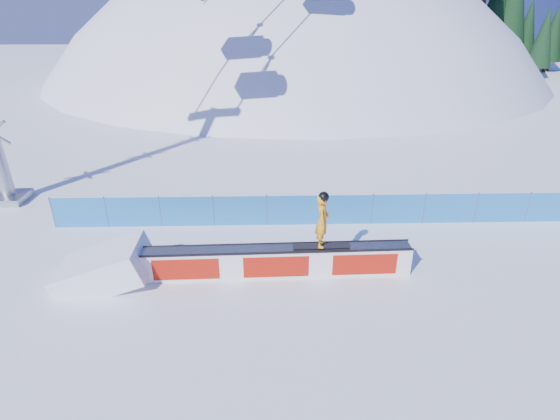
{
  "coord_description": "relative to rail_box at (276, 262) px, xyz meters",
  "views": [
    {
      "loc": [
        -2.89,
        -10.33,
        7.8
      ],
      "look_at": [
        -2.54,
        2.89,
        1.4
      ],
      "focal_mm": 28.0,
      "sensor_mm": 36.0,
      "label": 1
    }
  ],
  "objects": [
    {
      "name": "snowboarder",
      "position": [
        1.4,
        0.03,
        1.4
      ],
      "size": [
        1.74,
        0.68,
        1.81
      ],
      "rotation": [
        0.0,
        0.0,
        1.37
      ],
      "color": "black",
      "rests_on": "rail_box"
    },
    {
      "name": "snow_hill",
      "position": [
        2.72,
        40.89,
        -18.5
      ],
      "size": [
        64.0,
        64.0,
        64.0
      ],
      "color": "white",
      "rests_on": "ground"
    },
    {
      "name": "rail_box",
      "position": [
        0.0,
        0.0,
        0.0
      ],
      "size": [
        8.39,
        0.79,
        1.01
      ],
      "rotation": [
        0.0,
        0.0,
        0.02
      ],
      "color": "white",
      "rests_on": "ground"
    },
    {
      "name": "snow_ramp",
      "position": [
        -5.23,
        -0.13,
        -0.5
      ],
      "size": [
        2.86,
        1.83,
        1.76
      ],
      "primitive_type": null,
      "rotation": [
        0.0,
        -0.31,
        0.02
      ],
      "color": "white",
      "rests_on": "ground"
    },
    {
      "name": "safety_fence",
      "position": [
        2.72,
        3.39,
        0.11
      ],
      "size": [
        22.05,
        0.05,
        1.3
      ],
      "color": "blue",
      "rests_on": "ground"
    },
    {
      "name": "ground",
      "position": [
        2.72,
        -1.11,
        -0.5
      ],
      "size": [
        160.0,
        160.0,
        0.0
      ],
      "primitive_type": "plane",
      "color": "white",
      "rests_on": "ground"
    }
  ]
}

